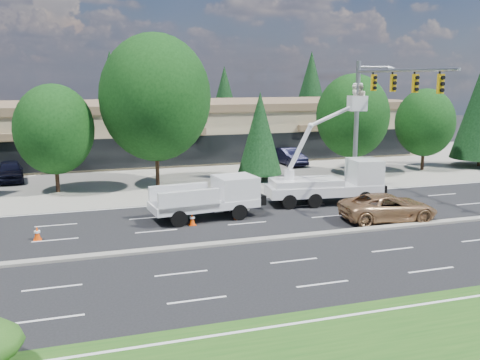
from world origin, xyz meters
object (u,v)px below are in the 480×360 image
object	(u,v)px
minivan	(388,207)
signal_mast	(374,106)
utility_pickup	(212,202)
bucket_truck	(334,178)

from	to	relation	value
minivan	signal_mast	bearing A→B (deg)	-16.30
signal_mast	utility_pickup	bearing A→B (deg)	-169.67
bucket_truck	minivan	distance (m)	4.89
bucket_truck	minivan	bearing A→B (deg)	-71.59
utility_pickup	signal_mast	bearing A→B (deg)	4.40
utility_pickup	minivan	bearing A→B (deg)	-26.74
bucket_truck	minivan	xyz separation A→B (m)	(0.97, -4.71, -0.87)
signal_mast	minivan	world-z (taller)	signal_mast
utility_pickup	minivan	size ratio (longest dim) A/B	1.15
utility_pickup	bucket_truck	size ratio (longest dim) A/B	0.83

